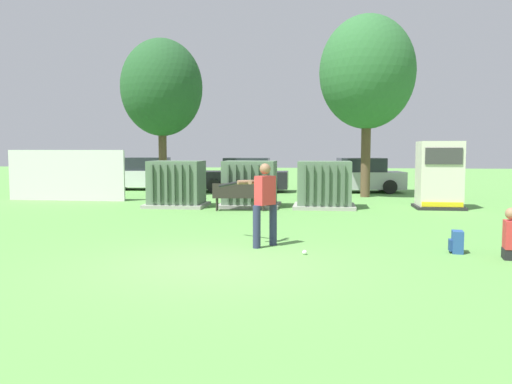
# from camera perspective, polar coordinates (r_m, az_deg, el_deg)

# --- Properties ---
(ground_plane) EXTENTS (96.00, 96.00, 0.00)m
(ground_plane) POSITION_cam_1_polar(r_m,az_deg,el_deg) (9.29, -4.50, -7.91)
(ground_plane) COLOR #5B9947
(fence_panel) EXTENTS (4.80, 0.12, 2.00)m
(fence_panel) POSITION_cam_1_polar(r_m,az_deg,el_deg) (21.87, -20.12, 1.73)
(fence_panel) COLOR silver
(fence_panel) RESTS_ON ground
(transformer_west) EXTENTS (2.10, 1.70, 1.62)m
(transformer_west) POSITION_cam_1_polar(r_m,az_deg,el_deg) (18.52, -8.71, 0.82)
(transformer_west) COLOR #9E9B93
(transformer_west) RESTS_ON ground
(transformer_mid_west) EXTENTS (2.10, 1.70, 1.62)m
(transformer_mid_west) POSITION_cam_1_polar(r_m,az_deg,el_deg) (18.26, -0.69, 0.82)
(transformer_mid_west) COLOR #9E9B93
(transformer_mid_west) RESTS_ON ground
(transformer_mid_east) EXTENTS (2.10, 1.70, 1.62)m
(transformer_mid_east) POSITION_cam_1_polar(r_m,az_deg,el_deg) (18.05, 7.52, 0.74)
(transformer_mid_east) COLOR #9E9B93
(transformer_mid_east) RESTS_ON ground
(generator_enclosure) EXTENTS (1.60, 1.40, 2.30)m
(generator_enclosure) POSITION_cam_1_polar(r_m,az_deg,el_deg) (18.81, 19.47, 1.73)
(generator_enclosure) COLOR #262626
(generator_enclosure) RESTS_ON ground
(park_bench) EXTENTS (1.83, 0.61, 0.92)m
(park_bench) POSITION_cam_1_polar(r_m,az_deg,el_deg) (17.08, -1.77, -0.30)
(park_bench) COLOR #2D2823
(park_bench) RESTS_ON ground
(batter) EXTENTS (1.40, 1.22, 1.74)m
(batter) POSITION_cam_1_polar(r_m,az_deg,el_deg) (10.80, 0.79, -0.88)
(batter) COLOR #282D4C
(batter) RESTS_ON ground
(sports_ball) EXTENTS (0.09, 0.09, 0.09)m
(sports_ball) POSITION_cam_1_polar(r_m,az_deg,el_deg) (10.12, 5.36, -6.62)
(sports_ball) COLOR white
(sports_ball) RESTS_ON ground
(backpack) EXTENTS (0.29, 0.34, 0.44)m
(backpack) POSITION_cam_1_polar(r_m,az_deg,el_deg) (10.93, 21.18, -5.16)
(backpack) COLOR #264C8C
(backpack) RESTS_ON ground
(tree_left) EXTENTS (3.62, 3.62, 6.92)m
(tree_left) POSITION_cam_1_polar(r_m,az_deg,el_deg) (23.91, -10.31, 11.17)
(tree_left) COLOR brown
(tree_left) RESTS_ON ground
(tree_center_left) EXTENTS (3.99, 3.99, 7.62)m
(tree_center_left) POSITION_cam_1_polar(r_m,az_deg,el_deg) (22.77, 12.11, 12.69)
(tree_center_left) COLOR brown
(tree_center_left) RESTS_ON ground
(parked_car_leftmost) EXTENTS (4.34, 2.22, 1.62)m
(parked_car_leftmost) POSITION_cam_1_polar(r_m,az_deg,el_deg) (26.64, -12.12, 1.87)
(parked_car_leftmost) COLOR silver
(parked_car_leftmost) RESTS_ON ground
(parked_car_left_of_center) EXTENTS (4.26, 2.04, 1.62)m
(parked_car_left_of_center) POSITION_cam_1_polar(r_m,az_deg,el_deg) (24.78, -1.25, 1.77)
(parked_car_left_of_center) COLOR black
(parked_car_left_of_center) RESTS_ON ground
(parked_car_right_of_center) EXTENTS (4.38, 2.31, 1.62)m
(parked_car_right_of_center) POSITION_cam_1_polar(r_m,az_deg,el_deg) (24.89, 11.21, 1.69)
(parked_car_right_of_center) COLOR #B2B2B7
(parked_car_right_of_center) RESTS_ON ground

